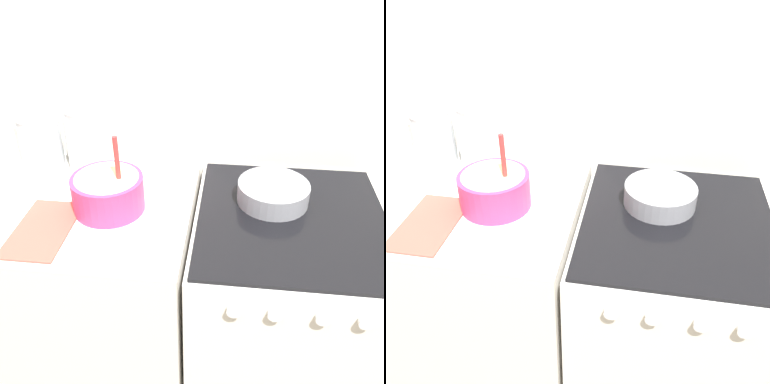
% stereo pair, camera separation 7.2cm
% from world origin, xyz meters
% --- Properties ---
extents(wall_back, '(4.41, 0.05, 2.40)m').
position_xyz_m(wall_back, '(0.00, 0.69, 1.20)').
color(wall_back, white).
rests_on(wall_back, ground_plane).
extents(countertop_cabinet, '(0.70, 0.66, 0.94)m').
position_xyz_m(countertop_cabinet, '(-0.35, 0.33, 0.47)').
color(countertop_cabinet, silver).
rests_on(countertop_cabinet, ground_plane).
extents(stove, '(0.62, 0.68, 0.94)m').
position_xyz_m(stove, '(0.33, 0.33, 0.47)').
color(stove, white).
rests_on(stove, ground_plane).
extents(mixing_bowl, '(0.23, 0.23, 0.26)m').
position_xyz_m(mixing_bowl, '(-0.27, 0.31, 1.01)').
color(mixing_bowl, '#E0336B').
rests_on(mixing_bowl, countertop_cabinet).
extents(baking_pan, '(0.24, 0.24, 0.07)m').
position_xyz_m(baking_pan, '(0.27, 0.41, 0.98)').
color(baking_pan, gray).
rests_on(baking_pan, stove).
extents(storage_jar_left, '(0.16, 0.16, 0.20)m').
position_xyz_m(storage_jar_left, '(-0.59, 0.56, 1.02)').
color(storage_jar_left, silver).
rests_on(storage_jar_left, countertop_cabinet).
extents(storage_jar_middle, '(0.16, 0.16, 0.24)m').
position_xyz_m(storage_jar_middle, '(-0.41, 0.56, 1.04)').
color(storage_jar_middle, silver).
rests_on(storage_jar_middle, countertop_cabinet).
extents(tin_can, '(0.06, 0.06, 0.09)m').
position_xyz_m(tin_can, '(-0.59, 0.27, 0.99)').
color(tin_can, silver).
rests_on(tin_can, countertop_cabinet).
extents(recipe_page, '(0.17, 0.30, 0.01)m').
position_xyz_m(recipe_page, '(-0.44, 0.17, 0.94)').
color(recipe_page, '#CC4C3F').
rests_on(recipe_page, countertop_cabinet).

